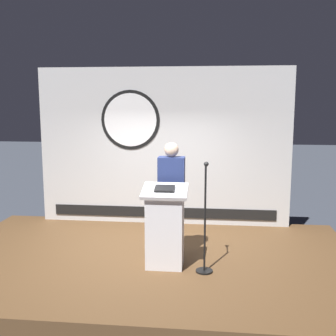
{
  "coord_description": "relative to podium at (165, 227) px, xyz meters",
  "views": [
    {
      "loc": [
        0.97,
        -6.06,
        2.68
      ],
      "look_at": [
        0.29,
        0.07,
        1.68
      ],
      "focal_mm": 44.85,
      "sensor_mm": 36.0,
      "label": 1
    }
  ],
  "objects": [
    {
      "name": "stage_platform",
      "position": [
        -0.29,
        0.33,
        -0.73
      ],
      "size": [
        6.4,
        4.0,
        0.3
      ],
      "primitive_type": "cube",
      "color": "brown",
      "rests_on": "ground"
    },
    {
      "name": "microphone_stand",
      "position": [
        0.57,
        -0.11,
        -0.05
      ],
      "size": [
        0.24,
        0.48,
        1.53
      ],
      "color": "black",
      "rests_on": "stage_platform"
    },
    {
      "name": "banner_display",
      "position": [
        -0.3,
        2.17,
        0.91
      ],
      "size": [
        4.8,
        0.12,
        2.99
      ],
      "color": "silver",
      "rests_on": "stage_platform"
    },
    {
      "name": "speaker_person",
      "position": [
        0.04,
        0.48,
        0.32
      ],
      "size": [
        0.4,
        0.26,
        1.75
      ],
      "color": "black",
      "rests_on": "stage_platform"
    },
    {
      "name": "ground_plane",
      "position": [
        -0.29,
        0.33,
        -0.88
      ],
      "size": [
        40.0,
        40.0,
        0.0
      ],
      "primitive_type": "plane",
      "color": "#383D47"
    },
    {
      "name": "podium",
      "position": [
        0.0,
        0.0,
        0.0
      ],
      "size": [
        0.64,
        0.5,
        1.19
      ],
      "color": "silver",
      "rests_on": "stage_platform"
    }
  ]
}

